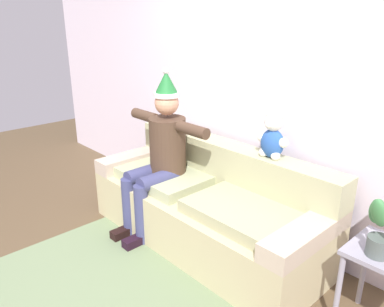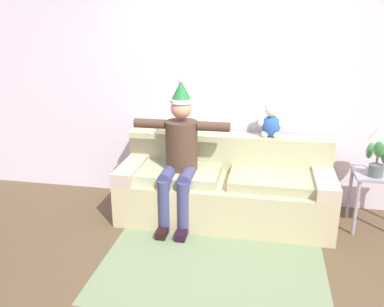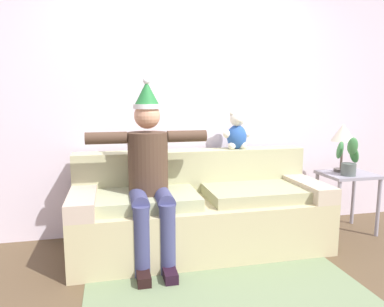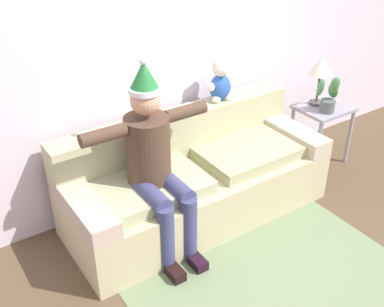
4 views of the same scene
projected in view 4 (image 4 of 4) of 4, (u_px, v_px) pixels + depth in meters
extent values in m
plane|color=brown|center=(273.00, 282.00, 3.49)|extent=(10.00, 10.00, 0.00)
cube|color=silver|center=(159.00, 49.00, 3.92)|extent=(7.00, 0.10, 2.70)
cube|color=#C0B386|center=(198.00, 193.00, 4.07)|extent=(2.26, 0.88, 0.46)
cube|color=#B2B285|center=(177.00, 134.00, 4.08)|extent=(2.26, 0.24, 0.40)
cube|color=#C1AA98|center=(82.00, 204.00, 3.43)|extent=(0.22, 0.88, 0.14)
cube|color=#C5B298|center=(288.00, 131.00, 4.41)|extent=(0.22, 0.88, 0.14)
cube|color=#A7AE85|center=(147.00, 187.00, 3.65)|extent=(0.90, 0.62, 0.10)
cube|color=tan|center=(249.00, 150.00, 4.14)|extent=(0.90, 0.62, 0.10)
cylinder|color=#4A3526|center=(148.00, 149.00, 3.53)|extent=(0.34, 0.34, 0.52)
sphere|color=tan|center=(145.00, 100.00, 3.33)|extent=(0.22, 0.22, 0.22)
cylinder|color=white|center=(145.00, 90.00, 3.29)|extent=(0.23, 0.23, 0.04)
cone|color=#216E31|center=(144.00, 75.00, 3.24)|extent=(0.21, 0.21, 0.20)
sphere|color=white|center=(143.00, 61.00, 3.19)|extent=(0.06, 0.06, 0.06)
cylinder|color=#3D3F6B|center=(151.00, 195.00, 3.47)|extent=(0.14, 0.40, 0.14)
cylinder|color=#3D3F6B|center=(166.00, 239.00, 3.47)|extent=(0.13, 0.13, 0.56)
cube|color=black|center=(173.00, 270.00, 3.54)|extent=(0.10, 0.24, 0.08)
cylinder|color=#3D3F6B|center=(174.00, 186.00, 3.57)|extent=(0.14, 0.40, 0.14)
cylinder|color=#3D3F6B|center=(189.00, 230.00, 3.57)|extent=(0.13, 0.13, 0.56)
cube|color=black|center=(195.00, 260.00, 3.63)|extent=(0.10, 0.24, 0.08)
cylinder|color=#4A3526|center=(103.00, 135.00, 3.26)|extent=(0.34, 0.10, 0.10)
cylinder|color=#4A3526|center=(186.00, 112.00, 3.59)|extent=(0.34, 0.10, 0.10)
ellipsoid|color=#2A56A5|center=(220.00, 88.00, 4.14)|extent=(0.20, 0.16, 0.24)
sphere|color=white|center=(221.00, 68.00, 4.05)|extent=(0.15, 0.15, 0.15)
sphere|color=white|center=(225.00, 71.00, 4.01)|extent=(0.07, 0.07, 0.07)
sphere|color=white|center=(216.00, 63.00, 4.00)|extent=(0.05, 0.05, 0.05)
sphere|color=white|center=(226.00, 61.00, 4.05)|extent=(0.05, 0.05, 0.05)
sphere|color=white|center=(210.00, 87.00, 4.07)|extent=(0.08, 0.08, 0.08)
sphere|color=white|center=(216.00, 99.00, 4.13)|extent=(0.08, 0.08, 0.08)
sphere|color=white|center=(230.00, 82.00, 4.17)|extent=(0.08, 0.08, 0.08)
sphere|color=white|center=(227.00, 96.00, 4.19)|extent=(0.08, 0.08, 0.08)
cube|color=#9591A1|center=(324.00, 108.00, 4.69)|extent=(0.51, 0.44, 0.03)
cylinder|color=#9591A1|center=(318.00, 149.00, 4.60)|extent=(0.04, 0.04, 0.59)
cylinder|color=#9591A1|center=(349.00, 137.00, 4.82)|extent=(0.04, 0.04, 0.59)
cylinder|color=#9591A1|center=(291.00, 134.00, 4.87)|extent=(0.04, 0.04, 0.59)
cylinder|color=#9591A1|center=(321.00, 123.00, 5.09)|extent=(0.04, 0.04, 0.59)
cylinder|color=#4A443F|center=(316.00, 103.00, 4.72)|extent=(0.14, 0.14, 0.03)
cylinder|color=brown|center=(318.00, 88.00, 4.64)|extent=(0.02, 0.02, 0.29)
cone|color=beige|center=(321.00, 65.00, 4.53)|extent=(0.24, 0.24, 0.18)
cylinder|color=#545E59|center=(327.00, 106.00, 4.55)|extent=(0.14, 0.14, 0.12)
ellipsoid|color=#397E3F|center=(333.00, 91.00, 4.51)|extent=(0.13, 0.14, 0.20)
ellipsoid|color=#408148|center=(321.00, 88.00, 4.47)|extent=(0.11, 0.15, 0.20)
ellipsoid|color=#428648|center=(335.00, 85.00, 4.38)|extent=(0.14, 0.12, 0.20)
cube|color=#6F835D|center=(274.00, 282.00, 3.48)|extent=(1.99, 1.36, 0.01)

